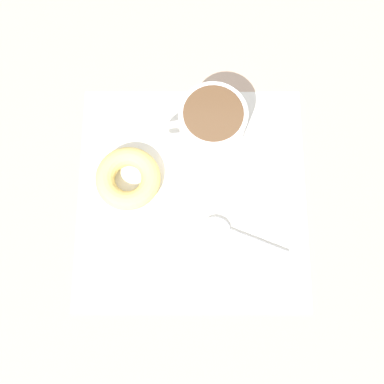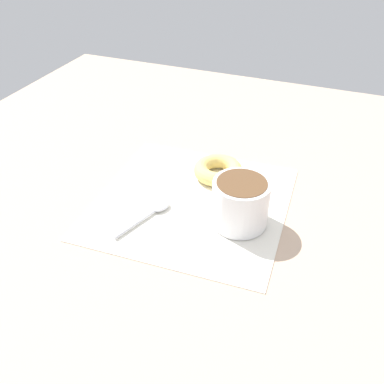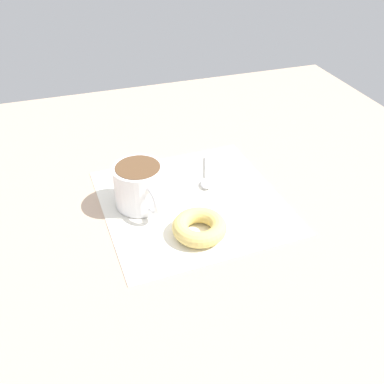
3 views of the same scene
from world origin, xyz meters
TOP-DOWN VIEW (x-y plane):
  - ground_plane at (0.00, 0.00)cm, footprint 120.00×120.00cm
  - napkin at (-1.79, -2.40)cm, footprint 34.31×34.31cm
  - coffee_cup at (-4.02, -11.74)cm, footprint 12.32×9.28cm
  - donut at (7.43, -4.13)cm, footprint 9.35×9.35cm
  - spoon at (-7.19, 2.45)cm, footprint 12.16×5.41cm

SIDE VIEW (x-z plane):
  - ground_plane at x=0.00cm, z-range -2.00..0.00cm
  - napkin at x=-1.79cm, z-range 0.00..0.30cm
  - spoon at x=-7.19cm, z-range 0.25..1.15cm
  - donut at x=7.43cm, z-range 0.30..3.08cm
  - coffee_cup at x=-4.02cm, z-range 0.45..8.46cm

